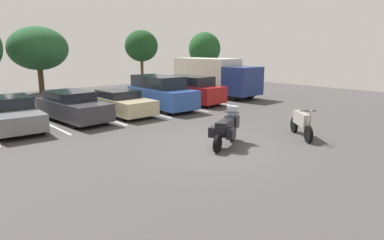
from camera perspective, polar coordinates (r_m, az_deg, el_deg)
The scene contains 13 objects.
ground at distance 12.42m, azimuth 3.78°, elevation -4.81°, with size 44.00×44.00×0.10m, color #423F3F.
motorcycle_touring at distance 12.44m, azimuth 5.90°, elevation -1.43°, with size 2.14×1.26×1.41m.
motorcycle_second at distance 14.28m, azimuth 18.16°, elevation -0.42°, with size 1.57×1.86×1.30m.
parking_stripes at distance 17.79m, azimuth -19.02°, elevation -0.12°, with size 18.93×5.16×0.01m.
car_grey at distance 16.98m, azimuth -28.34°, elevation 0.93°, with size 2.13×4.90×1.46m.
car_charcoal at distance 17.72m, azimuth -19.69°, elevation 2.20°, with size 2.17×4.85×1.48m.
car_champagne at distance 18.79m, azimuth -12.30°, elevation 2.91°, with size 1.96×4.82×1.35m.
car_blue at distance 20.09m, azimuth -5.34°, elevation 4.67°, with size 2.16×4.93×1.97m.
car_red at distance 22.06m, azimuth -0.27°, elevation 5.19°, with size 2.24×4.69×1.81m.
box_truck at distance 25.65m, azimuth 3.86°, elevation 7.45°, with size 2.59×7.09×2.84m.
tree_center_right at distance 30.41m, azimuth -24.75°, elevation 11.01°, with size 4.69×4.69×5.34m.
tree_left at distance 40.33m, azimuth 2.15°, elevation 12.02°, with size 3.74×3.74×5.48m.
tree_far_left at distance 34.09m, azimuth -8.62°, elevation 12.36°, with size 3.24×3.24×5.37m.
Camera 1 is at (-8.48, -8.34, 3.54)m, focal length 31.30 mm.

